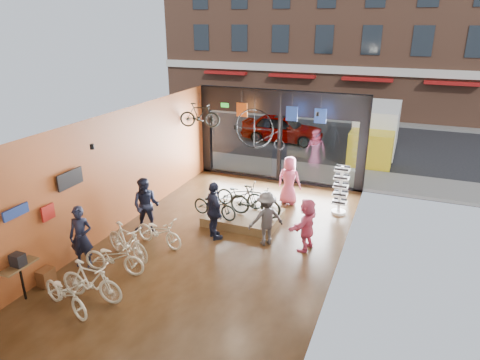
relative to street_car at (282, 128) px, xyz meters
The scene contains 35 objects.
ground_plane 12.14m from the street_car, 82.22° to the right, with size 7.00×12.00×0.04m, color black.
ceiling 12.49m from the street_car, 82.22° to the right, with size 7.00×12.00×0.04m, color black.
wall_left 12.20m from the street_car, 98.91° to the right, with size 0.04×12.00×3.80m, color #A85020.
wall_right 13.11m from the street_car, 66.74° to the right, with size 0.04×12.00×3.80m, color beige.
wall_back 18.13m from the street_car, 84.80° to the right, with size 7.00×0.04×3.80m, color beige.
storefront 6.32m from the street_car, 74.72° to the right, with size 7.00×0.26×3.80m, color black, non-canonical shape.
exit_sign 6.58m from the street_car, 97.09° to the right, with size 0.35×0.06×0.18m, color #198C26.
street_road 3.51m from the street_car, 61.35° to the left, with size 30.00×18.00×0.02m, color black.
sidewalk_near 5.12m from the street_car, 71.14° to the right, with size 30.00×2.40×0.12m, color slate.
sidewalk_far 7.22m from the street_car, 76.82° to the left, with size 30.00×2.00×0.12m, color slate.
opposite_building 11.48m from the street_car, 80.21° to the left, with size 26.00×5.00×14.00m, color brown.
street_car is the anchor object (origin of this frame).
box_truck 5.14m from the street_car, 11.27° to the right, with size 2.01×6.03×2.37m, color silver, non-canonical shape.
floor_bike_0 16.23m from the street_car, 91.39° to the right, with size 0.59×1.70×0.89m, color beige.
floor_bike_1 15.67m from the street_car, 90.40° to the right, with size 0.48×1.71×1.03m, color beige.
floor_bike_2 14.49m from the street_car, 91.40° to the right, with size 0.60×1.73×0.91m, color beige.
floor_bike_3 13.73m from the street_car, 91.97° to the right, with size 0.49×1.73×1.04m, color beige.
floor_bike_4 12.75m from the street_car, 90.19° to the right, with size 0.59×1.68×0.89m, color beige.
display_platform 10.46m from the street_car, 80.52° to the right, with size 2.40×1.80×0.30m, color #54391E.
display_bike_left 10.96m from the street_car, 85.03° to the right, with size 0.57×1.64×0.86m, color black.
display_bike_mid 10.58m from the street_car, 78.26° to the right, with size 0.50×1.76×1.06m, color black.
display_bike_right 9.92m from the street_car, 81.88° to the right, with size 0.60×1.73×0.91m, color black.
customer_0 14.57m from the street_car, 95.36° to the right, with size 0.64×0.42×1.76m, color #161C33.
customer_1 12.14m from the street_car, 94.14° to the right, with size 0.88×0.68×1.80m, color #161C33.
customer_2 11.80m from the street_car, 83.59° to the right, with size 1.09×0.45×1.86m, color #161C33.
customer_3 11.82m from the street_car, 75.80° to the right, with size 1.09×0.62×1.68m, color #3F3F44.
customer_4 8.67m from the street_car, 71.85° to the right, with size 0.88×0.57×1.80m, color #CC4C72.
customer_5 12.05m from the street_car, 70.11° to the right, with size 1.49×0.48×1.61m, color #CC4C72.
sunglasses_rack 9.61m from the street_car, 61.47° to the right, with size 0.51×0.42×1.74m, color white, non-canonical shape.
wall_merch 15.61m from the street_car, 96.41° to the right, with size 0.40×2.40×2.60m, color navy, non-canonical shape.
penny_farthing 7.96m from the street_car, 79.49° to the right, with size 1.89×0.06×1.51m, color black, non-canonical shape.
hung_bike 8.17m from the street_car, 97.99° to the right, with size 0.45×1.58×0.95m, color black.
jersey_left 7.18m from the street_car, 87.71° to the right, with size 0.45×0.03×0.55m, color #CC5919.
jersey_mid 7.54m from the street_car, 71.24° to the right, with size 0.45×0.03×0.55m, color #1E3F99.
jersey_right 7.94m from the street_car, 63.42° to the right, with size 0.45×0.03×0.55m, color #1E3F99.
Camera 1 is at (4.82, -10.45, 6.38)m, focal length 32.00 mm.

